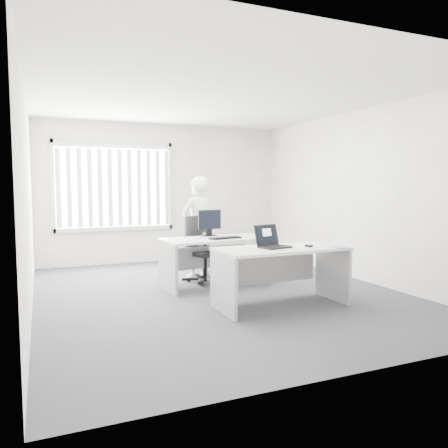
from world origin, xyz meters
name	(u,v)px	position (x,y,z in m)	size (l,w,h in m)	color
ground	(219,293)	(0.00, 0.00, 0.00)	(6.00, 6.00, 0.00)	#414248
wall_back	(164,194)	(0.00, 3.00, 1.40)	(5.00, 0.02, 2.80)	white
wall_front	(360,206)	(0.00, -3.00, 1.40)	(5.00, 0.02, 2.80)	white
wall_left	(28,199)	(-2.50, 0.00, 1.40)	(0.02, 6.00, 2.80)	white
wall_right	(358,195)	(2.50, 0.00, 1.40)	(0.02, 6.00, 2.80)	white
ceiling	(218,97)	(0.00, 0.00, 2.80)	(5.00, 6.00, 0.02)	silver
window	(115,186)	(-1.00, 2.96, 1.55)	(2.32, 0.06, 1.76)	#B8B8B3
blinds	(115,188)	(-1.00, 2.90, 1.52)	(2.20, 0.10, 1.50)	white
desk_near	(281,264)	(0.48, -0.97, 0.55)	(1.70, 0.83, 0.77)	silver
desk_far	(216,251)	(0.14, 0.44, 0.54)	(1.71, 0.91, 0.75)	silver
office_chair	(203,261)	(0.07, 0.86, 0.33)	(0.78, 0.78, 1.06)	black
person	(198,227)	(0.09, 1.18, 0.86)	(0.63, 0.41, 1.71)	white
laptop	(275,237)	(0.38, -0.98, 0.91)	(0.37, 0.33, 0.29)	black
paper_sheet	(302,246)	(0.78, -1.00, 0.77)	(0.27, 0.19, 0.00)	white
mouse	(309,245)	(0.83, -1.07, 0.79)	(0.06, 0.10, 0.04)	silver
booklet	(338,247)	(1.15, -1.24, 0.77)	(0.16, 0.22, 0.01)	white
keyboard	(225,238)	(0.23, 0.29, 0.76)	(0.50, 0.17, 0.02)	black
monitor	(210,223)	(0.15, 0.74, 0.96)	(0.42, 0.13, 0.42)	black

